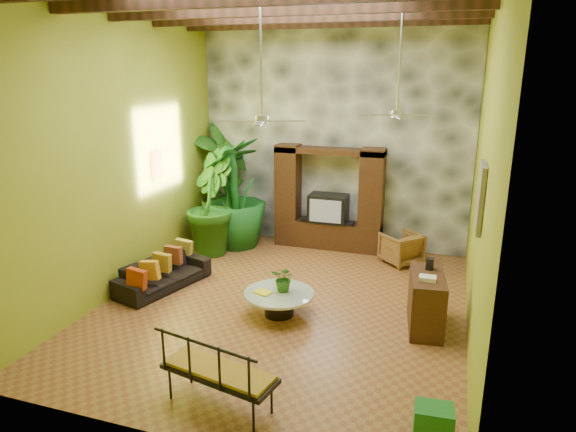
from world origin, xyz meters
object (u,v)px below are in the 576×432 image
(tall_plant_a, at_px, (224,181))
(iron_bench, at_px, (216,370))
(wicker_armchair, at_px, (401,248))
(ceiling_fan_front, at_px, (261,106))
(sofa, at_px, (163,274))
(ceiling_fan_back, at_px, (397,101))
(green_bin, at_px, (433,422))
(tall_plant_b, at_px, (209,203))
(tall_plant_c, at_px, (235,193))
(entertainment_center, at_px, (328,206))
(side_console, at_px, (426,302))
(coffee_table, at_px, (279,300))

(tall_plant_a, xyz_separation_m, iron_bench, (2.68, -6.05, -0.82))
(wicker_armchair, distance_m, iron_bench, 5.76)
(ceiling_fan_front, xyz_separation_m, tall_plant_a, (-2.34, 3.55, -2.04))
(sofa, xyz_separation_m, wicker_armchair, (4.05, 2.64, 0.06))
(ceiling_fan_back, relative_size, green_bin, 4.37)
(sofa, bearing_deg, tall_plant_b, 16.74)
(tall_plant_a, height_order, green_bin, tall_plant_a)
(tall_plant_c, bearing_deg, green_bin, -48.07)
(sofa, bearing_deg, ceiling_fan_back, -57.05)
(tall_plant_a, xyz_separation_m, tall_plant_b, (0.16, -1.13, -0.24))
(tall_plant_b, bearing_deg, sofa, -89.46)
(entertainment_center, xyz_separation_m, ceiling_fan_back, (1.60, -1.94, 2.44))
(tall_plant_b, bearing_deg, green_bin, -42.49)
(tall_plant_a, bearing_deg, ceiling_fan_front, -56.63)
(entertainment_center, relative_size, ceiling_fan_front, 1.29)
(green_bin, bearing_deg, ceiling_fan_front, 142.51)
(entertainment_center, height_order, ceiling_fan_front, ceiling_fan_front)
(entertainment_center, bearing_deg, side_console, -53.39)
(iron_bench, bearing_deg, tall_plant_b, 128.82)
(ceiling_fan_front, height_order, green_bin, ceiling_fan_front)
(tall_plant_c, relative_size, coffee_table, 2.15)
(sofa, bearing_deg, green_bin, -101.12)
(tall_plant_c, distance_m, coffee_table, 3.74)
(wicker_armchair, height_order, side_console, side_console)
(ceiling_fan_front, relative_size, tall_plant_a, 0.68)
(wicker_armchair, distance_m, side_console, 2.77)
(tall_plant_b, bearing_deg, coffee_table, -44.35)
(wicker_armchair, bearing_deg, ceiling_fan_front, 11.78)
(entertainment_center, relative_size, sofa, 1.30)
(entertainment_center, bearing_deg, iron_bench, -88.62)
(green_bin, bearing_deg, side_console, 95.92)
(wicker_armchair, distance_m, tall_plant_b, 4.19)
(ceiling_fan_front, relative_size, wicker_armchair, 2.58)
(wicker_armchair, bearing_deg, green_bin, 53.75)
(ceiling_fan_back, xyz_separation_m, sofa, (-3.96, -1.19, -3.13))
(wicker_armchair, xyz_separation_m, tall_plant_a, (-4.23, 0.50, 1.03))
(tall_plant_c, height_order, side_console, tall_plant_c)
(side_console, bearing_deg, tall_plant_c, 141.45)
(sofa, bearing_deg, ceiling_fan_front, -84.50)
(wicker_armchair, relative_size, coffee_table, 0.62)
(sofa, xyz_separation_m, side_console, (4.72, -0.05, 0.18))
(tall_plant_a, bearing_deg, entertainment_center, -0.31)
(iron_bench, distance_m, green_bin, 2.52)
(ceiling_fan_back, distance_m, tall_plant_c, 4.45)
(ceiling_fan_back, bearing_deg, green_bin, -74.81)
(ceiling_fan_back, xyz_separation_m, coffee_table, (-1.56, -1.55, -3.15))
(tall_plant_b, bearing_deg, side_console, -23.47)
(iron_bench, bearing_deg, coffee_table, 103.99)
(ceiling_fan_back, height_order, green_bin, ceiling_fan_back)
(wicker_armchair, height_order, coffee_table, wicker_armchair)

